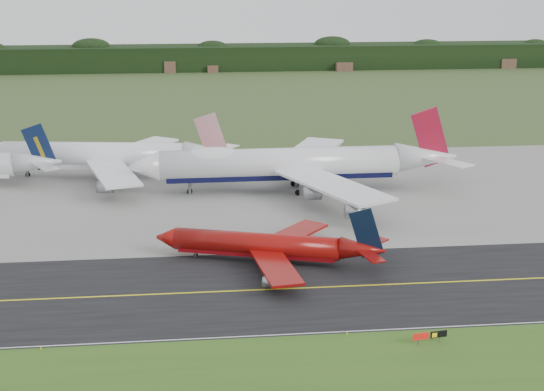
{
  "coord_description": "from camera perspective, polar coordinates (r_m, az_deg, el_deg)",
  "views": [
    {
      "loc": [
        -14.77,
        -112.99,
        47.93
      ],
      "look_at": [
        -0.7,
        22.0,
        7.63
      ],
      "focal_mm": 50.0,
      "sensor_mm": 36.0,
      "label": 1
    }
  ],
  "objects": [
    {
      "name": "edge_marker_center",
      "position": [
        105.96,
        5.66,
        -10.29
      ],
      "size": [
        0.16,
        0.16,
        0.5
      ],
      "primitive_type": "cylinder",
      "color": "yellow",
      "rests_on": "ground"
    },
    {
      "name": "taxiway_sign",
      "position": [
        105.08,
        11.79,
        -10.28
      ],
      "size": [
        4.87,
        0.87,
        1.63
      ],
      "color": "slate",
      "rests_on": "ground"
    },
    {
      "name": "edge_marker_left",
      "position": [
        106.16,
        -17.01,
        -10.94
      ],
      "size": [
        0.16,
        0.16,
        0.5
      ],
      "primitive_type": "cylinder",
      "color": "yellow",
      "rests_on": "ground"
    },
    {
      "name": "jet_star_tail",
      "position": [
        185.71,
        -12.26,
        2.91
      ],
      "size": [
        61.28,
        50.76,
        16.18
      ],
      "color": "white",
      "rests_on": "ground"
    },
    {
      "name": "taxiway_centreline",
      "position": [
        119.97,
        1.63,
        -7.0
      ],
      "size": [
        400.0,
        0.4,
        0.0
      ],
      "primitive_type": "cube",
      "color": "yellow",
      "rests_on": "taxiway"
    },
    {
      "name": "taxiway_edge_line",
      "position": [
        106.08,
        2.75,
        -10.32
      ],
      "size": [
        400.0,
        0.25,
        0.0
      ],
      "primitive_type": "cube",
      "color": "silver",
      "rests_on": "taxiway"
    },
    {
      "name": "jet_ba_747",
      "position": [
        170.39,
        1.49,
        2.41
      ],
      "size": [
        74.24,
        61.71,
        18.72
      ],
      "color": "white",
      "rests_on": "ground"
    },
    {
      "name": "jet_red_737",
      "position": [
        129.31,
        -0.21,
        -3.8
      ],
      "size": [
        39.17,
        31.16,
        10.79
      ],
      "color": "maroon",
      "rests_on": "ground"
    },
    {
      "name": "taxiway",
      "position": [
        119.97,
        1.63,
        -7.01
      ],
      "size": [
        400.0,
        32.0,
        0.02
      ],
      "primitive_type": "cube",
      "color": "black",
      "rests_on": "ground"
    },
    {
      "name": "horizon_treeline",
      "position": [
        389.36,
        -3.8,
        10.24
      ],
      "size": [
        700.0,
        25.0,
        12.0
      ],
      "color": "black",
      "rests_on": "ground"
    },
    {
      "name": "apron",
      "position": [
        171.49,
        -0.77,
        0.31
      ],
      "size": [
        400.0,
        78.0,
        0.01
      ],
      "primitive_type": "cube",
      "color": "gray",
      "rests_on": "ground"
    },
    {
      "name": "ground",
      "position": [
        123.62,
        1.39,
        -6.28
      ],
      "size": [
        600.0,
        600.0,
        0.0
      ],
      "primitive_type": "plane",
      "color": "#394A22",
      "rests_on": "ground"
    }
  ]
}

